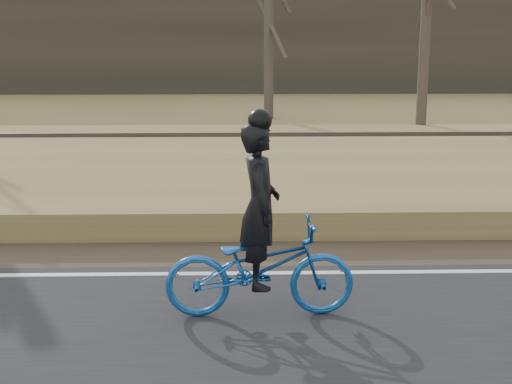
{
  "coord_description": "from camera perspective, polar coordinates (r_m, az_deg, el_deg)",
  "views": [
    {
      "loc": [
        5.51,
        -8.74,
        3.2
      ],
      "look_at": [
        5.74,
        0.5,
        1.1
      ],
      "focal_mm": 50.0,
      "sensor_mm": 36.0,
      "label": 1
    }
  ],
  "objects": [
    {
      "name": "ballast",
      "position": [
        17.88,
        -19.36,
        2.49
      ],
      "size": [
        120.0,
        3.0,
        0.45
      ],
      "primitive_type": "cube",
      "color": "slate",
      "rests_on": "ground"
    },
    {
      "name": "railroad",
      "position": [
        17.83,
        -19.43,
        3.45
      ],
      "size": [
        120.0,
        2.4,
        0.29
      ],
      "color": "black",
      "rests_on": "ballast"
    },
    {
      "name": "treeline_backdrop",
      "position": [
        39.13,
        -9.74,
        12.33
      ],
      "size": [
        120.0,
        4.0,
        6.0
      ],
      "primitive_type": "cube",
      "color": "#383328",
      "rests_on": "ground"
    },
    {
      "name": "cyclist",
      "position": [
        7.94,
        0.3,
        -4.85
      ],
      "size": [
        2.13,
        0.8,
        2.33
      ],
      "rotation": [
        0.0,
        0.0,
        1.6
      ],
      "color": "#165098",
      "rests_on": "road"
    },
    {
      "name": "bare_tree_center",
      "position": [
        26.45,
        1.05,
        14.31
      ],
      "size": [
        0.36,
        0.36,
        7.79
      ],
      "primitive_type": "cylinder",
      "color": "#494036",
      "rests_on": "ground"
    },
    {
      "name": "bare_tree_right",
      "position": [
        25.4,
        13.45,
        13.46
      ],
      "size": [
        0.36,
        0.36,
        7.29
      ],
      "primitive_type": "cylinder",
      "color": "#494036",
      "rests_on": "ground"
    }
  ]
}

